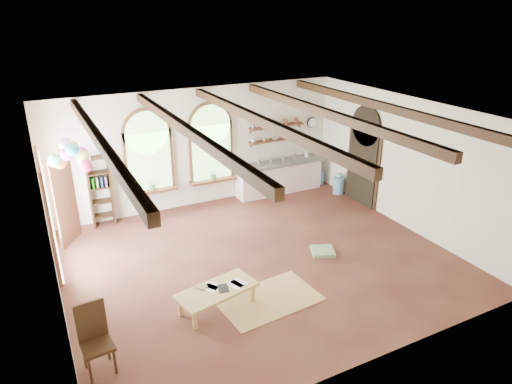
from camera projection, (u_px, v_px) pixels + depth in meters
floor at (259, 259)px, 9.97m from camera, size 8.00×8.00×0.00m
ceiling_beams at (260, 120)px, 8.78m from camera, size 6.20×6.80×0.18m
window_left at (149, 154)px, 11.58m from camera, size 1.30×0.28×2.20m
window_right at (211, 146)px, 12.29m from camera, size 1.30×0.28×2.20m
left_doorway at (49, 216)px, 9.36m from camera, size 0.10×1.90×2.50m
right_doorway at (363, 165)px, 12.44m from camera, size 0.10×1.30×2.40m
kitchen_counter at (279, 177)px, 13.39m from camera, size 2.68×0.62×0.94m
wall_shelf_lower at (276, 140)px, 13.12m from camera, size 1.70×0.24×0.04m
wall_shelf_upper at (277, 126)px, 12.97m from camera, size 1.70×0.24×0.04m
wall_clock at (312, 123)px, 13.57m from camera, size 0.32×0.04×0.32m
bookshelf at (100, 191)px, 11.23m from camera, size 0.53×0.32×1.80m
coffee_table at (217, 291)px, 8.24m from camera, size 1.57×0.96×0.42m
side_chair at (98, 353)px, 6.85m from camera, size 0.48×0.48×1.13m
floor_mat at (269, 299)px, 8.62m from camera, size 1.95×1.30×0.02m
floor_cushion at (323, 251)px, 10.22m from camera, size 0.64×0.64×0.08m
water_jug_a at (319, 177)px, 14.09m from camera, size 0.27×0.27×0.53m
water_jug_b at (339, 184)px, 13.36m from camera, size 0.33×0.33×0.63m
balloon_cluster at (73, 155)px, 9.26m from camera, size 0.82×0.95×1.16m
table_book at (199, 289)px, 8.21m from camera, size 0.26×0.27×0.02m
tablet at (223, 288)px, 8.23m from camera, size 0.24×0.30×0.01m
potted_plant_left at (153, 184)px, 11.79m from camera, size 0.27×0.23×0.30m
potted_plant_right at (214, 174)px, 12.50m from camera, size 0.27×0.23×0.30m
shelf_cup_a at (253, 141)px, 12.78m from camera, size 0.12×0.10×0.10m
shelf_cup_b at (264, 139)px, 12.93m from camera, size 0.10×0.10×0.09m
shelf_bowl_a at (275, 138)px, 13.08m from camera, size 0.22×0.22×0.05m
shelf_bowl_b at (285, 137)px, 13.23m from camera, size 0.20×0.20×0.06m
shelf_vase at (296, 133)px, 13.35m from camera, size 0.18×0.18×0.19m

